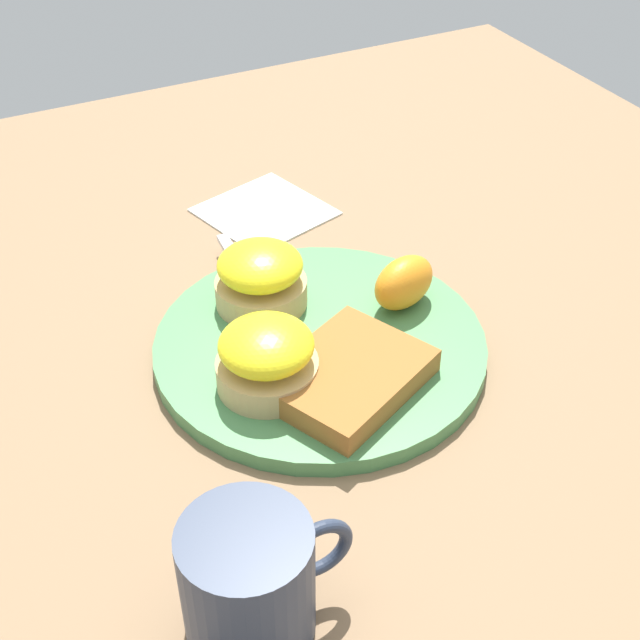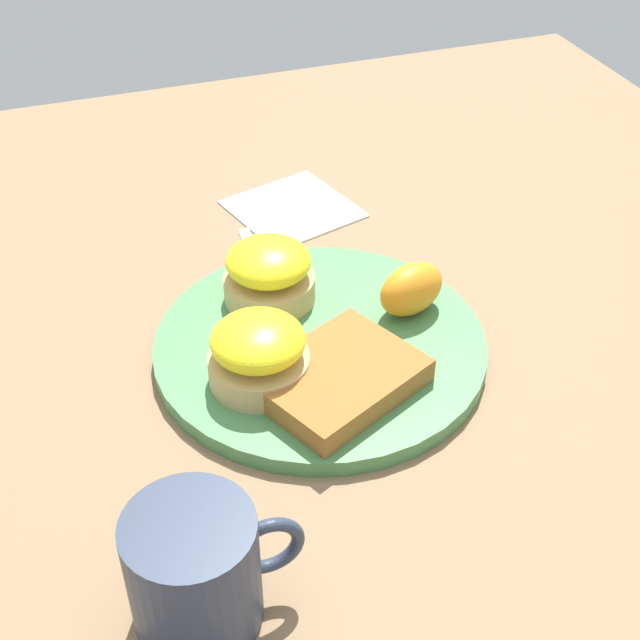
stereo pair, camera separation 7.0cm
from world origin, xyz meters
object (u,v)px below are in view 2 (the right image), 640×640
sandwich_benedict_right (259,353)px  hashbrown_patty (338,378)px  fork (271,306)px  orange_wedge (411,289)px  cup (196,571)px  sandwich_benedict_left (269,273)px

sandwich_benedict_right → hashbrown_patty: sandwich_benedict_right is taller
sandwich_benedict_right → fork: bearing=67.5°
hashbrown_patty → orange_wedge: size_ratio=1.94×
cup → sandwich_benedict_right: bearing=63.3°
hashbrown_patty → sandwich_benedict_left: bearing=97.3°
orange_wedge → fork: bearing=159.3°
orange_wedge → cup: cup is taller
orange_wedge → fork: (-0.11, 0.04, -0.02)m
cup → fork: bearing=64.6°
fork → cup: size_ratio=2.02×
sandwich_benedict_left → cup: 0.30m
sandwich_benedict_right → fork: sandwich_benedict_right is taller
orange_wedge → fork: size_ratio=0.28×
sandwich_benedict_left → hashbrown_patty: (0.02, -0.12, -0.02)m
fork → cup: (-0.12, -0.25, 0.02)m
sandwich_benedict_left → fork: (-0.00, -0.01, -0.02)m
sandwich_benedict_left → sandwich_benedict_right: 0.10m
hashbrown_patty → orange_wedge: (0.09, 0.07, 0.01)m
hashbrown_patty → cup: size_ratio=1.11×
sandwich_benedict_right → fork: 0.09m
sandwich_benedict_right → cup: 0.19m
sandwich_benedict_left → sandwich_benedict_right: same height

